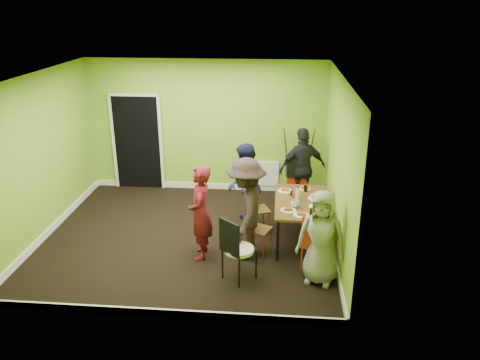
% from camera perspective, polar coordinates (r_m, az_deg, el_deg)
% --- Properties ---
extents(ground, '(5.00, 5.00, 0.00)m').
position_cam_1_polar(ground, '(8.37, -6.27, -6.84)').
color(ground, black).
rests_on(ground, ground).
extents(room_walls, '(5.04, 4.54, 2.82)m').
position_cam_1_polar(room_walls, '(7.99, -6.66, -0.43)').
color(room_walls, '#8CC031').
rests_on(room_walls, ground).
extents(dining_table, '(0.90, 1.50, 0.75)m').
position_cam_1_polar(dining_table, '(7.94, 7.56, -2.91)').
color(dining_table, black).
rests_on(dining_table, ground).
extents(chair_left_far, '(0.48, 0.48, 0.89)m').
position_cam_1_polar(chair_left_far, '(8.28, 1.72, -3.17)').
color(chair_left_far, red).
rests_on(chair_left_far, ground).
extents(chair_left_near, '(0.46, 0.46, 0.85)m').
position_cam_1_polar(chair_left_near, '(7.68, 1.84, -5.38)').
color(chair_left_near, red).
rests_on(chair_left_near, ground).
extents(chair_back_end, '(0.53, 0.60, 1.10)m').
position_cam_1_polar(chair_back_end, '(9.16, 7.07, 1.00)').
color(chair_back_end, red).
rests_on(chair_back_end, ground).
extents(chair_front_end, '(0.49, 0.49, 0.96)m').
position_cam_1_polar(chair_front_end, '(7.16, 9.13, -7.23)').
color(chair_front_end, red).
rests_on(chair_front_end, ground).
extents(chair_bentwood, '(0.55, 0.55, 1.01)m').
position_cam_1_polar(chair_bentwood, '(6.86, -0.52, -8.12)').
color(chair_bentwood, black).
rests_on(chair_bentwood, ground).
extents(easel, '(0.63, 0.59, 1.58)m').
position_cam_1_polar(easel, '(9.49, 7.02, 1.78)').
color(easel, brown).
rests_on(easel, ground).
extents(plate_near_left, '(0.26, 0.26, 0.01)m').
position_cam_1_polar(plate_near_left, '(8.28, 5.50, -1.31)').
color(plate_near_left, white).
rests_on(plate_near_left, dining_table).
extents(plate_near_right, '(0.25, 0.25, 0.01)m').
position_cam_1_polar(plate_near_right, '(7.55, 5.89, -3.67)').
color(plate_near_right, white).
rests_on(plate_near_right, dining_table).
extents(plate_far_back, '(0.22, 0.22, 0.01)m').
position_cam_1_polar(plate_far_back, '(8.42, 7.89, -1.03)').
color(plate_far_back, white).
rests_on(plate_far_back, dining_table).
extents(plate_far_front, '(0.25, 0.25, 0.01)m').
position_cam_1_polar(plate_far_front, '(7.41, 7.48, -4.24)').
color(plate_far_front, white).
rests_on(plate_far_front, dining_table).
extents(plate_wall_back, '(0.25, 0.25, 0.01)m').
position_cam_1_polar(plate_wall_back, '(8.03, 9.20, -2.24)').
color(plate_wall_back, white).
rests_on(plate_wall_back, dining_table).
extents(plate_wall_front, '(0.25, 0.25, 0.01)m').
position_cam_1_polar(plate_wall_front, '(7.72, 9.32, -3.25)').
color(plate_wall_front, white).
rests_on(plate_wall_front, dining_table).
extents(thermos, '(0.07, 0.07, 0.22)m').
position_cam_1_polar(thermos, '(7.92, 7.02, -1.65)').
color(thermos, white).
rests_on(thermos, dining_table).
extents(blue_bottle, '(0.07, 0.07, 0.22)m').
position_cam_1_polar(blue_bottle, '(7.66, 9.14, -2.62)').
color(blue_bottle, blue).
rests_on(blue_bottle, dining_table).
extents(orange_bottle, '(0.04, 0.04, 0.09)m').
position_cam_1_polar(orange_bottle, '(8.04, 6.48, -1.78)').
color(orange_bottle, red).
rests_on(orange_bottle, dining_table).
extents(glass_mid, '(0.06, 0.06, 0.09)m').
position_cam_1_polar(glass_mid, '(8.10, 6.33, -1.60)').
color(glass_mid, black).
rests_on(glass_mid, dining_table).
extents(glass_back, '(0.07, 0.07, 0.10)m').
position_cam_1_polar(glass_back, '(8.30, 7.99, -1.03)').
color(glass_back, black).
rests_on(glass_back, dining_table).
extents(glass_front, '(0.06, 0.06, 0.10)m').
position_cam_1_polar(glass_front, '(7.43, 8.74, -3.83)').
color(glass_front, black).
rests_on(glass_front, dining_table).
extents(cup_a, '(0.14, 0.14, 0.11)m').
position_cam_1_polar(cup_a, '(7.66, 6.73, -2.92)').
color(cup_a, white).
rests_on(cup_a, dining_table).
extents(cup_b, '(0.11, 0.11, 0.10)m').
position_cam_1_polar(cup_b, '(7.96, 8.99, -2.10)').
color(cup_b, white).
rests_on(cup_b, dining_table).
extents(person_standing, '(0.42, 0.60, 1.55)m').
position_cam_1_polar(person_standing, '(7.40, -4.85, -4.00)').
color(person_standing, maroon).
rests_on(person_standing, ground).
extents(person_left_far, '(0.68, 0.83, 1.57)m').
position_cam_1_polar(person_left_far, '(8.33, 0.58, -0.86)').
color(person_left_far, '#151936').
rests_on(person_left_far, ground).
extents(person_left_near, '(0.67, 1.11, 1.67)m').
position_cam_1_polar(person_left_near, '(7.35, 0.76, -3.59)').
color(person_left_near, '#2D1E1E').
rests_on(person_left_near, ground).
extents(person_back_end, '(1.03, 0.71, 1.62)m').
position_cam_1_polar(person_back_end, '(9.25, 7.63, 1.42)').
color(person_back_end, black).
rests_on(person_back_end, ground).
extents(person_front_end, '(0.80, 0.63, 1.44)m').
position_cam_1_polar(person_front_end, '(6.86, 9.89, -6.93)').
color(person_front_end, gray).
rests_on(person_front_end, ground).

